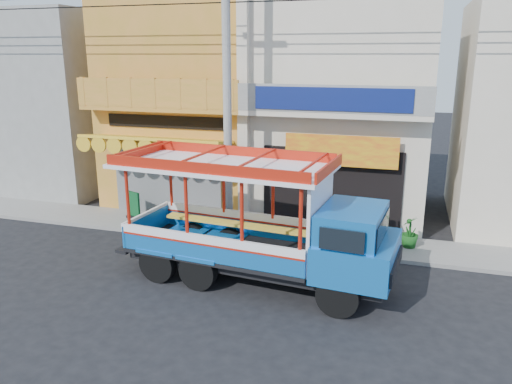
% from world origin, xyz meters
% --- Properties ---
extents(ground, '(90.00, 90.00, 0.00)m').
position_xyz_m(ground, '(0.00, 0.00, 0.00)').
color(ground, black).
rests_on(ground, ground).
extents(sidewalk, '(30.00, 2.00, 0.12)m').
position_xyz_m(sidewalk, '(0.00, 4.00, 0.06)').
color(sidewalk, slate).
rests_on(sidewalk, ground).
extents(shophouse_left, '(6.00, 7.50, 8.24)m').
position_xyz_m(shophouse_left, '(-4.00, 7.96, 4.11)').
color(shophouse_left, '#B48728').
rests_on(shophouse_left, ground).
extents(shophouse_right, '(6.00, 6.75, 8.24)m').
position_xyz_m(shophouse_right, '(2.00, 7.96, 4.11)').
color(shophouse_right, beige).
rests_on(shophouse_right, ground).
extents(party_pilaster, '(0.35, 0.30, 8.00)m').
position_xyz_m(party_pilaster, '(-1.00, 4.85, 4.00)').
color(party_pilaster, beige).
rests_on(party_pilaster, ground).
extents(filler_building_left, '(6.00, 6.00, 7.60)m').
position_xyz_m(filler_building_left, '(-11.00, 8.00, 3.80)').
color(filler_building_left, gray).
rests_on(filler_building_left, ground).
extents(utility_pole, '(28.00, 0.26, 9.00)m').
position_xyz_m(utility_pole, '(-0.85, 3.30, 5.03)').
color(utility_pole, gray).
rests_on(utility_pole, ground).
extents(songthaew_truck, '(7.47, 3.03, 3.40)m').
position_xyz_m(songthaew_truck, '(1.22, 0.60, 1.64)').
color(songthaew_truck, black).
rests_on(songthaew_truck, ground).
extents(green_sign, '(0.63, 0.48, 1.00)m').
position_xyz_m(green_sign, '(-4.97, 4.12, 0.54)').
color(green_sign, black).
rests_on(green_sign, sidewalk).
extents(potted_plant_b, '(0.63, 0.62, 0.90)m').
position_xyz_m(potted_plant_b, '(2.59, 4.07, 0.57)').
color(potted_plant_b, '#164F18').
rests_on(potted_plant_b, sidewalk).
extents(potted_plant_c, '(0.69, 0.69, 0.98)m').
position_xyz_m(potted_plant_c, '(4.59, 4.13, 0.61)').
color(potted_plant_c, '#164F18').
rests_on(potted_plant_c, sidewalk).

